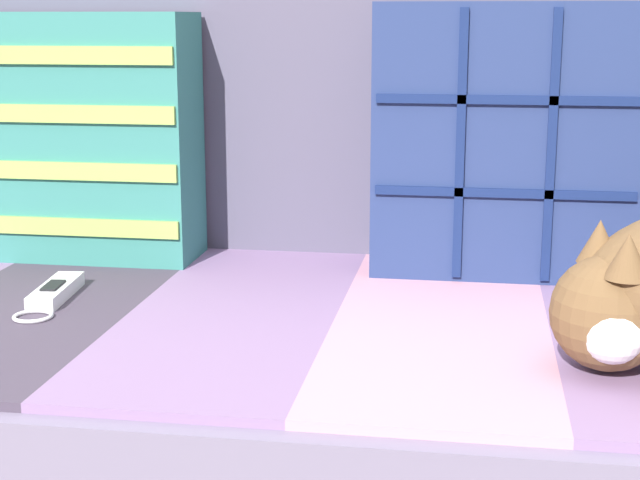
# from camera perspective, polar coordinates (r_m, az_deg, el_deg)

# --- Properties ---
(couch) EXTENTS (1.90, 0.82, 0.37)m
(couch) POSITION_cam_1_polar(r_m,az_deg,el_deg) (1.31, 6.90, -11.87)
(couch) COLOR brown
(couch) RESTS_ON ground_plane
(sofa_backrest) EXTENTS (1.86, 0.14, 0.55)m
(sofa_backrest) POSITION_cam_1_polar(r_m,az_deg,el_deg) (1.53, 7.91, 9.68)
(sofa_backrest) COLOR #514C60
(sofa_backrest) RESTS_ON couch
(throw_pillow_quilted) EXTENTS (0.36, 0.14, 0.38)m
(throw_pillow_quilted) POSITION_cam_1_polar(r_m,az_deg,el_deg) (1.40, 10.68, 5.69)
(throw_pillow_quilted) COLOR navy
(throw_pillow_quilted) RESTS_ON couch
(throw_pillow_striped) EXTENTS (0.42, 0.14, 0.36)m
(throw_pillow_striped) POSITION_cam_1_polar(r_m,az_deg,el_deg) (1.53, -15.08, 5.83)
(throw_pillow_striped) COLOR #337A70
(throw_pillow_striped) RESTS_ON couch
(game_remote_near) EXTENTS (0.06, 0.19, 0.02)m
(game_remote_near) POSITION_cam_1_polar(r_m,az_deg,el_deg) (1.31, -15.21, -3.00)
(game_remote_near) COLOR white
(game_remote_near) RESTS_ON couch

